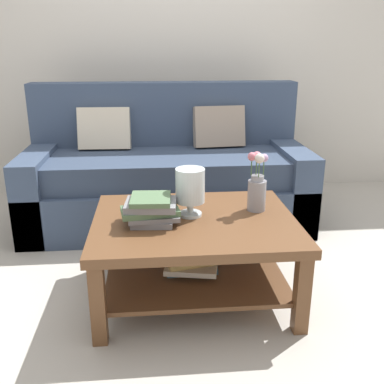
{
  "coord_description": "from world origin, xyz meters",
  "views": [
    {
      "loc": [
        -0.2,
        -2.54,
        1.35
      ],
      "look_at": [
        0.01,
        -0.23,
        0.56
      ],
      "focal_mm": 41.1,
      "sensor_mm": 36.0,
      "label": 1
    }
  ],
  "objects_px": {
    "coffee_table": "(194,241)",
    "glass_hurricane_vase": "(190,187)",
    "couch": "(167,176)",
    "book_stack_main": "(151,210)",
    "flower_pitcher": "(257,187)"
  },
  "relations": [
    {
      "from": "glass_hurricane_vase",
      "to": "coffee_table",
      "type": "bearing_deg",
      "value": -71.51
    },
    {
      "from": "couch",
      "to": "book_stack_main",
      "type": "xyz_separation_m",
      "value": [
        -0.12,
        -1.19,
        0.17
      ]
    },
    {
      "from": "book_stack_main",
      "to": "flower_pitcher",
      "type": "bearing_deg",
      "value": 13.67
    },
    {
      "from": "couch",
      "to": "coffee_table",
      "type": "bearing_deg",
      "value": -84.75
    },
    {
      "from": "coffee_table",
      "to": "glass_hurricane_vase",
      "type": "relative_size",
      "value": 4.11
    },
    {
      "from": "coffee_table",
      "to": "flower_pitcher",
      "type": "relative_size",
      "value": 3.24
    },
    {
      "from": "coffee_table",
      "to": "book_stack_main",
      "type": "relative_size",
      "value": 3.45
    },
    {
      "from": "glass_hurricane_vase",
      "to": "flower_pitcher",
      "type": "bearing_deg",
      "value": 7.37
    },
    {
      "from": "coffee_table",
      "to": "glass_hurricane_vase",
      "type": "xyz_separation_m",
      "value": [
        -0.02,
        0.05,
        0.29
      ]
    },
    {
      "from": "book_stack_main",
      "to": "glass_hurricane_vase",
      "type": "distance_m",
      "value": 0.24
    },
    {
      "from": "couch",
      "to": "book_stack_main",
      "type": "relative_size",
      "value": 6.8
    },
    {
      "from": "coffee_table",
      "to": "book_stack_main",
      "type": "height_order",
      "value": "book_stack_main"
    },
    {
      "from": "book_stack_main",
      "to": "flower_pitcher",
      "type": "height_order",
      "value": "flower_pitcher"
    },
    {
      "from": "flower_pitcher",
      "to": "glass_hurricane_vase",
      "type": "bearing_deg",
      "value": -172.63
    },
    {
      "from": "coffee_table",
      "to": "glass_hurricane_vase",
      "type": "bearing_deg",
      "value": 108.49
    }
  ]
}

